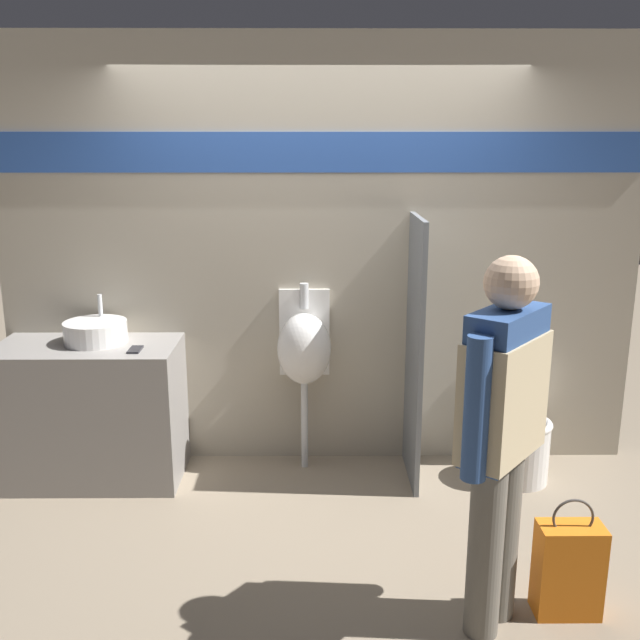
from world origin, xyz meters
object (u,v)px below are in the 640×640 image
object	(u,v)px
cell_phone	(135,350)
toilet	(518,427)
sink_basin	(96,332)
urinal_near_counter	(304,349)
person_in_vest	(502,421)
shopping_bag	(568,569)

from	to	relation	value
cell_phone	toilet	bearing A→B (deg)	3.24
cell_phone	toilet	xyz separation A→B (m)	(2.34, 0.13, -0.56)
sink_basin	urinal_near_counter	world-z (taller)	urinal_near_counter
sink_basin	person_in_vest	world-z (taller)	person_in_vest
cell_phone	sink_basin	bearing A→B (deg)	148.22
person_in_vest	cell_phone	bearing A→B (deg)	94.00
sink_basin	shopping_bag	size ratio (longest dim) A/B	0.67
toilet	shopping_bag	bearing A→B (deg)	-96.23
urinal_near_counter	shopping_bag	bearing A→B (deg)	-51.49
urinal_near_counter	person_in_vest	xyz separation A→B (m)	(0.84, -1.56, 0.16)
cell_phone	toilet	size ratio (longest dim) A/B	0.16
sink_basin	person_in_vest	distance (m)	2.57
urinal_near_counter	person_in_vest	world-z (taller)	person_in_vest
urinal_near_counter	toilet	distance (m)	1.43
sink_basin	urinal_near_counter	size ratio (longest dim) A/B	0.32
urinal_near_counter	toilet	world-z (taller)	urinal_near_counter
urinal_near_counter	toilet	size ratio (longest dim) A/B	1.35
cell_phone	person_in_vest	size ratio (longest dim) A/B	0.09
cell_phone	person_in_vest	distance (m)	2.25
sink_basin	shopping_bag	distance (m)	2.93
cell_phone	shopping_bag	bearing A→B (deg)	-29.56
person_in_vest	shopping_bag	distance (m)	0.82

